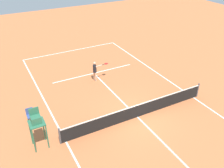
% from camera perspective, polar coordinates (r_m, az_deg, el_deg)
% --- Properties ---
extents(ground_plane, '(60.00, 60.00, 0.00)m').
position_cam_1_polar(ground_plane, '(15.94, 5.87, -7.55)').
color(ground_plane, '#C66B3D').
extents(court_lines, '(9.58, 24.47, 0.01)m').
position_cam_1_polar(court_lines, '(15.94, 5.88, -7.54)').
color(court_lines, white).
rests_on(court_lines, ground).
extents(tennis_net, '(10.18, 0.10, 1.07)m').
position_cam_1_polar(tennis_net, '(15.64, 5.97, -6.11)').
color(tennis_net, '#4C4C51').
rests_on(tennis_net, ground).
extents(player_serving, '(1.29, 0.46, 1.65)m').
position_cam_1_polar(player_serving, '(19.33, -3.85, 3.34)').
color(player_serving, '#D8A884').
rests_on(player_serving, ground).
extents(tennis_ball, '(0.07, 0.07, 0.07)m').
position_cam_1_polar(tennis_ball, '(18.53, -0.76, -1.25)').
color(tennis_ball, '#CCE033').
rests_on(tennis_ball, ground).
extents(umpire_chair, '(0.80, 0.80, 2.41)m').
position_cam_1_polar(umpire_chair, '(13.47, -17.00, -8.47)').
color(umpire_chair, '#2D6B4C').
rests_on(umpire_chair, ground).
extents(courtside_chair_mid, '(0.44, 0.46, 0.95)m').
position_cam_1_polar(courtside_chair_mid, '(15.95, -18.29, -6.74)').
color(courtside_chair_mid, '#262626').
rests_on(courtside_chair_mid, ground).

